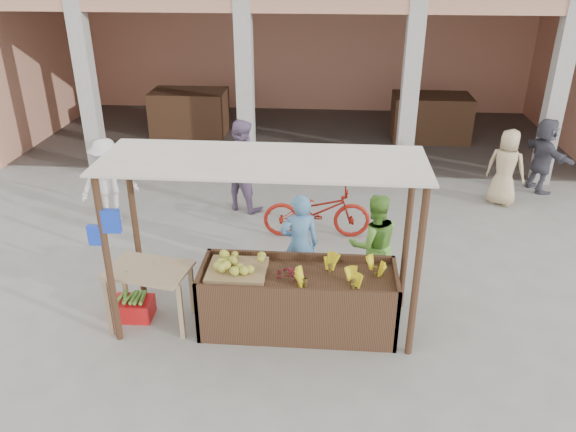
# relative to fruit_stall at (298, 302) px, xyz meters

# --- Properties ---
(ground) EXTENTS (60.00, 60.00, 0.00)m
(ground) POSITION_rel_fruit_stall_xyz_m (-0.50, 0.00, -0.40)
(ground) COLOR gray
(ground) RESTS_ON ground
(market_building) EXTENTS (14.40, 6.40, 4.20)m
(market_building) POSITION_rel_fruit_stall_xyz_m (-0.45, 8.93, 2.30)
(market_building) COLOR tan
(market_building) RESTS_ON ground
(fruit_stall) EXTENTS (2.60, 0.95, 0.80)m
(fruit_stall) POSITION_rel_fruit_stall_xyz_m (0.00, 0.00, 0.00)
(fruit_stall) COLOR #4F331F
(fruit_stall) RESTS_ON ground
(stall_awning) EXTENTS (4.09, 1.35, 2.39)m
(stall_awning) POSITION_rel_fruit_stall_xyz_m (-0.51, 0.06, 1.58)
(stall_awning) COLOR #4F331F
(stall_awning) RESTS_ON ground
(banana_heap) EXTENTS (1.04, 0.57, 0.19)m
(banana_heap) POSITION_rel_fruit_stall_xyz_m (0.53, -0.03, 0.49)
(banana_heap) COLOR yellow
(banana_heap) RESTS_ON fruit_stall
(melon_tray) EXTENTS (0.78, 0.68, 0.21)m
(melon_tray) POSITION_rel_fruit_stall_xyz_m (-0.82, 0.05, 0.50)
(melon_tray) COLOR #9F8052
(melon_tray) RESTS_ON fruit_stall
(berry_heap) EXTENTS (0.40, 0.32, 0.13)m
(berry_heap) POSITION_rel_fruit_stall_xyz_m (-0.12, -0.02, 0.46)
(berry_heap) COLOR maroon
(berry_heap) RESTS_ON fruit_stall
(side_table) EXTENTS (1.18, 0.90, 0.86)m
(side_table) POSITION_rel_fruit_stall_xyz_m (-1.99, -0.06, 0.32)
(side_table) COLOR tan
(side_table) RESTS_ON ground
(papaya_pile) EXTENTS (0.73, 0.41, 0.21)m
(papaya_pile) POSITION_rel_fruit_stall_xyz_m (-1.99, -0.06, 0.57)
(papaya_pile) COLOR #44842B
(papaya_pile) RESTS_ON side_table
(red_crate) EXTENTS (0.55, 0.40, 0.28)m
(red_crate) POSITION_rel_fruit_stall_xyz_m (-2.31, 0.03, -0.26)
(red_crate) COLOR red
(red_crate) RESTS_ON ground
(plantain_bundle) EXTENTS (0.41, 0.29, 0.08)m
(plantain_bundle) POSITION_rel_fruit_stall_xyz_m (-2.31, 0.03, -0.08)
(plantain_bundle) COLOR #5C9736
(plantain_bundle) RESTS_ON red_crate
(produce_sacks) EXTENTS (0.88, 0.83, 0.67)m
(produce_sacks) POSITION_rel_fruit_stall_xyz_m (2.41, 5.27, -0.06)
(produce_sacks) COLOR maroon
(produce_sacks) RESTS_ON ground
(vendor_blue) EXTENTS (0.72, 0.59, 1.70)m
(vendor_blue) POSITION_rel_fruit_stall_xyz_m (-0.04, 0.86, 0.45)
(vendor_blue) COLOR #5892C6
(vendor_blue) RESTS_ON ground
(vendor_green) EXTENTS (0.87, 0.62, 1.65)m
(vendor_green) POSITION_rel_fruit_stall_xyz_m (1.04, 0.99, 0.43)
(vendor_green) COLOR #6FB33D
(vendor_green) RESTS_ON ground
(motorcycle) EXTENTS (0.79, 2.01, 1.03)m
(motorcycle) POSITION_rel_fruit_stall_xyz_m (0.16, 2.69, 0.12)
(motorcycle) COLOR maroon
(motorcycle) RESTS_ON ground
(shopper_a) EXTENTS (1.24, 1.09, 1.74)m
(shopper_a) POSITION_rel_fruit_stall_xyz_m (-3.69, 3.02, 0.47)
(shopper_a) COLOR silver
(shopper_a) RESTS_ON ground
(shopper_c) EXTENTS (0.98, 0.88, 1.71)m
(shopper_c) POSITION_rel_fruit_stall_xyz_m (3.83, 4.39, 0.46)
(shopper_c) COLOR tan
(shopper_c) RESTS_ON ground
(shopper_d) EXTENTS (1.03, 1.65, 1.66)m
(shopper_d) POSITION_rel_fruit_stall_xyz_m (4.80, 5.16, 0.43)
(shopper_d) COLOR #514F5B
(shopper_d) RESTS_ON ground
(shopper_f) EXTENTS (1.11, 0.92, 1.97)m
(shopper_f) POSITION_rel_fruit_stall_xyz_m (-1.33, 3.79, 0.59)
(shopper_f) COLOR gray
(shopper_f) RESTS_ON ground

